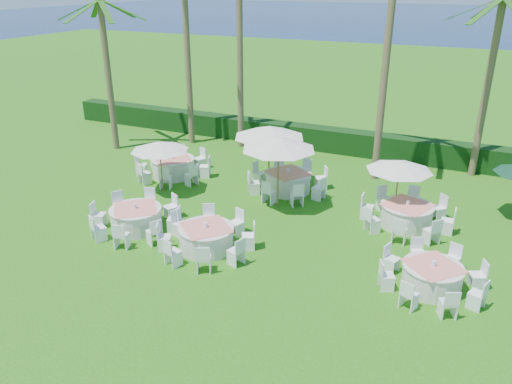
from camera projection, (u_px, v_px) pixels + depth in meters
ground at (244, 259)px, 16.39m from camera, size 120.00×120.00×0.00m
hedge at (342, 141)px, 26.20m from camera, size 34.00×1.00×1.20m
ocean at (459, 23)px, 101.77m from camera, size 260.00×260.00×0.00m
banquet_table_a at (136, 218)px, 18.22m from camera, size 3.28×3.28×0.99m
banquet_table_b at (206, 237)px, 16.85m from camera, size 3.24×3.24×0.99m
banquet_table_c at (432, 276)px, 14.70m from camera, size 3.04×3.04×0.94m
banquet_table_d at (173, 167)px, 23.09m from camera, size 3.40×3.40×1.04m
banquet_table_e at (288, 181)px, 21.42m from camera, size 3.48×3.48×1.04m
banquet_table_f at (406, 215)px, 18.46m from camera, size 3.35×3.35×1.01m
umbrella_a at (160, 146)px, 20.72m from camera, size 2.43×2.43×2.27m
umbrella_b at (279, 143)px, 19.13m from camera, size 2.93×2.93×2.93m
umbrella_c at (269, 131)px, 21.20m from camera, size 3.07×3.07×2.73m
umbrella_d at (400, 166)px, 18.69m from camera, size 2.50×2.50×2.22m
palm_a at (187, 44)px, 25.85m from camera, size 4.40×4.14×9.74m
palm_b at (240, 49)px, 25.35m from camera, size 4.31×4.33×9.38m
palm_c at (387, 54)px, 20.80m from camera, size 4.21×4.39×10.24m
palm_d at (488, 82)px, 21.68m from camera, size 4.40×3.97×7.79m
palm_f at (108, 69)px, 25.34m from camera, size 4.19×4.39×7.58m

